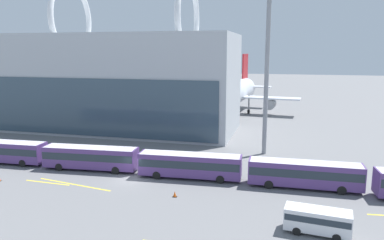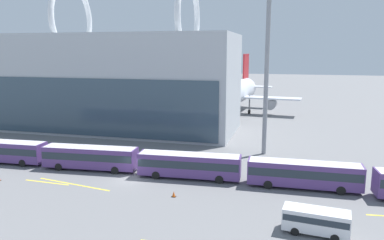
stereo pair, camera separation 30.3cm
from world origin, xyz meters
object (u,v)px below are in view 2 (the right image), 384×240
airliner_at_gate_near (19,90)px  floodlight_mast (267,53)px  service_van_foreground (316,220)px  airliner_at_gate_far (234,93)px  shuttle_bus_2 (189,164)px  shuttle_bus_1 (90,156)px  shuttle_bus_3 (304,173)px  shuttle_bus_0 (3,150)px  traffic_cone_1 (174,194)px

airliner_at_gate_near → floodlight_mast: 70.31m
airliner_at_gate_near → service_van_foreground: (70.64, -50.77, -4.12)m
airliner_at_gate_far → shuttle_bus_2: bearing=7.4°
shuttle_bus_1 → shuttle_bus_2: (13.54, 0.00, 0.00)m
airliner_at_gate_far → service_van_foreground: bearing=20.2°
airliner_at_gate_near → shuttle_bus_3: (69.95, -39.74, -3.60)m
shuttle_bus_0 → shuttle_bus_1: 13.54m
airliner_at_gate_far → traffic_cone_1: airliner_at_gate_far is taller
shuttle_bus_1 → shuttle_bus_3: same height
floodlight_mast → traffic_cone_1: 26.13m
airliner_at_gate_near → shuttle_bus_2: (56.42, -39.71, -3.60)m
airliner_at_gate_far → shuttle_bus_2: size_ratio=2.76×
shuttle_bus_1 → shuttle_bus_3: (27.07, -0.02, 0.00)m
shuttle_bus_2 → service_van_foreground: bearing=-41.0°
shuttle_bus_1 → floodlight_mast: (21.69, 13.66, 13.31)m
airliner_at_gate_near → shuttle_bus_0: airliner_at_gate_near is taller
airliner_at_gate_far → traffic_cone_1: size_ratio=56.01×
airliner_at_gate_near → shuttle_bus_1: (42.88, -39.71, -3.60)m
airliner_at_gate_far → service_van_foreground: (15.93, -60.47, -3.86)m
shuttle_bus_1 → airliner_at_gate_far: bearing=72.4°
shuttle_bus_2 → traffic_cone_1: shuttle_bus_2 is taller
airliner_at_gate_near → traffic_cone_1: 72.90m
shuttle_bus_1 → shuttle_bus_2: size_ratio=1.00×
airliner_at_gate_near → shuttle_bus_3: size_ratio=2.77×
shuttle_bus_0 → traffic_cone_1: 27.73m
shuttle_bus_2 → floodlight_mast: (8.16, 13.65, 13.31)m
airliner_at_gate_near → traffic_cone_1: airliner_at_gate_near is taller
shuttle_bus_3 → service_van_foreground: 11.07m
airliner_at_gate_near → shuttle_bus_1: airliner_at_gate_near is taller
airliner_at_gate_near → shuttle_bus_1: size_ratio=2.74×
floodlight_mast → traffic_cone_1: (-8.20, -19.89, -14.83)m
floodlight_mast → shuttle_bus_2: bearing=-120.9°
shuttle_bus_3 → shuttle_bus_0: bearing=179.2°
airliner_at_gate_far → shuttle_bus_3: 51.84m
service_van_foreground → floodlight_mast: 28.97m
service_van_foreground → airliner_at_gate_far: bearing=111.7°
shuttle_bus_0 → floodlight_mast: bearing=19.1°
airliner_at_gate_near → floodlight_mast: bearing=57.0°
shuttle_bus_2 → traffic_cone_1: (-0.04, -6.24, -1.51)m
airliner_at_gate_near → shuttle_bus_0: (29.34, -39.93, -3.60)m
shuttle_bus_3 → traffic_cone_1: (-13.58, -6.21, -1.51)m
shuttle_bus_2 → floodlight_mast: floodlight_mast is taller
shuttle_bus_0 → traffic_cone_1: shuttle_bus_0 is taller
shuttle_bus_1 → traffic_cone_1: size_ratio=20.38×
shuttle_bus_3 → traffic_cone_1: 15.01m
shuttle_bus_0 → service_van_foreground: bearing=-17.2°
traffic_cone_1 → shuttle_bus_2: bearing=89.6°
airliner_at_gate_far → shuttle_bus_0: airliner_at_gate_far is taller
shuttle_bus_1 → shuttle_bus_3: size_ratio=1.01×
shuttle_bus_3 → traffic_cone_1: bearing=-156.5°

